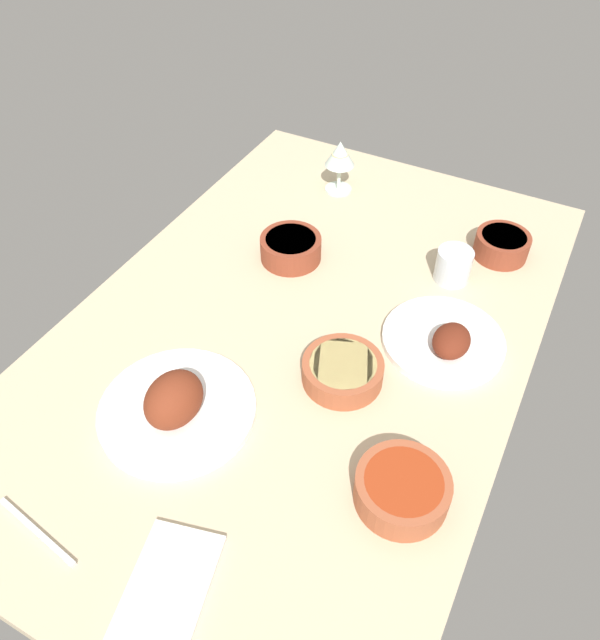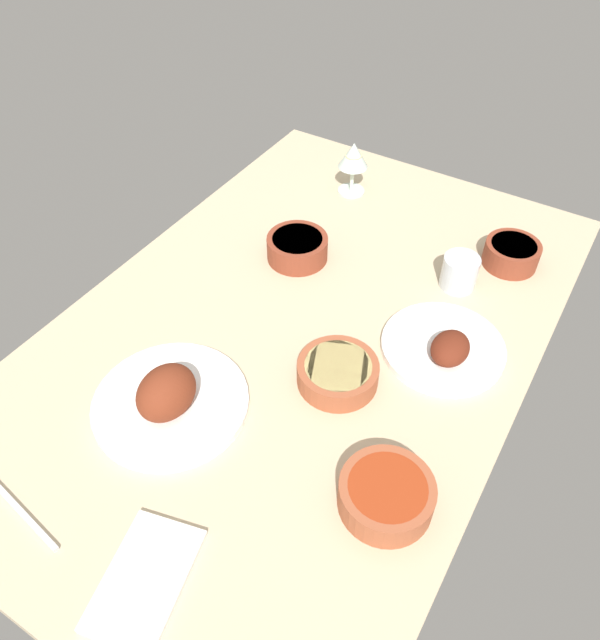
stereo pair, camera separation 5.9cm
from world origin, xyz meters
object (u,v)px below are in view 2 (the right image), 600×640
object	(u,v)px
plate_near_viewer	(445,348)
water_tumbler	(460,272)
bowl_sauce	(386,494)
bowl_soup	(297,247)
plate_center_main	(169,399)
fork_loose	(24,515)
wine_glass	(353,158)
folded_napkin	(145,579)
bowl_pasta	(338,372)
bowl_cream	(512,253)

from	to	relation	value
plate_near_viewer	water_tumbler	size ratio (longest dim) A/B	3.12
bowl_sauce	bowl_soup	bearing A→B (deg)	44.39
plate_center_main	fork_loose	size ratio (longest dim) A/B	1.60
plate_near_viewer	wine_glass	size ratio (longest dim) A/B	1.74
fork_loose	water_tumbler	bearing A→B (deg)	75.14
bowl_sauce	wine_glass	world-z (taller)	wine_glass
plate_center_main	folded_napkin	world-z (taller)	plate_center_main
wine_glass	fork_loose	xyz separation A→B (cm)	(-107.87, 0.87, -9.53)
bowl_pasta	bowl_sauce	bearing A→B (deg)	-134.01
bowl_pasta	fork_loose	world-z (taller)	bowl_pasta
bowl_sauce	water_tumbler	bearing A→B (deg)	9.72
plate_near_viewer	folded_napkin	world-z (taller)	plate_near_viewer
plate_center_main	bowl_pasta	size ratio (longest dim) A/B	1.86
bowl_cream	plate_near_viewer	bearing A→B (deg)	176.24
plate_near_viewer	fork_loose	distance (cm)	79.89
bowl_pasta	folded_napkin	world-z (taller)	bowl_pasta
wine_glass	bowl_pasta	bearing A→B (deg)	-154.19
wine_glass	bowl_cream	bearing A→B (deg)	-99.06
plate_center_main	bowl_sauce	bearing A→B (deg)	-85.41
wine_glass	folded_napkin	size ratio (longest dim) A/B	0.75
plate_near_viewer	folded_napkin	xyz separation A→B (cm)	(-64.81, 20.10, -1.02)
folded_napkin	bowl_sauce	bearing A→B (deg)	-39.66
bowl_cream	bowl_sauce	size ratio (longest dim) A/B	0.81
plate_near_viewer	wine_glass	bearing A→B (deg)	46.19
bowl_cream	bowl_sauce	distance (cm)	69.05
plate_near_viewer	bowl_pasta	world-z (taller)	plate_near_viewer
fork_loose	folded_napkin	bearing A→B (deg)	14.23
plate_near_viewer	bowl_sauce	xyz separation A→B (cm)	(-35.35, -4.32, 1.32)
bowl_sauce	wine_glass	bearing A→B (deg)	31.60
bowl_sauce	plate_center_main	bearing A→B (deg)	94.59
plate_near_viewer	fork_loose	xyz separation A→B (cm)	(-67.07, 43.39, -1.22)
wine_glass	folded_napkin	xyz separation A→B (cm)	(-105.61, -22.42, -9.33)
folded_napkin	bowl_soup	bearing A→B (deg)	15.04
bowl_pasta	wine_glass	bearing A→B (deg)	25.81
bowl_soup	folded_napkin	distance (cm)	77.69
bowl_cream	bowl_pasta	bearing A→B (deg)	161.83
bowl_soup	bowl_sauce	bearing A→B (deg)	-135.61
plate_center_main	bowl_sauce	size ratio (longest dim) A/B	1.86
water_tumbler	bowl_sauce	bearing A→B (deg)	-170.28
plate_center_main	bowl_sauce	distance (cm)	41.55
bowl_cream	bowl_pasta	xyz separation A→B (cm)	(-50.86, 16.69, -0.47)
bowl_soup	water_tumbler	size ratio (longest dim) A/B	1.78
bowl_soup	water_tumbler	xyz separation A→B (cm)	(10.25, -35.02, 0.70)
bowl_pasta	water_tumbler	bearing A→B (deg)	-13.81
bowl_sauce	bowl_pasta	bearing A→B (deg)	45.99
plate_center_main	plate_near_viewer	size ratio (longest dim) A/B	1.17
plate_center_main	plate_near_viewer	distance (cm)	53.61
plate_center_main	wine_glass	size ratio (longest dim) A/B	2.03
bowl_soup	water_tumbler	world-z (taller)	water_tumbler
bowl_pasta	bowl_soup	world-z (taller)	bowl_soup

